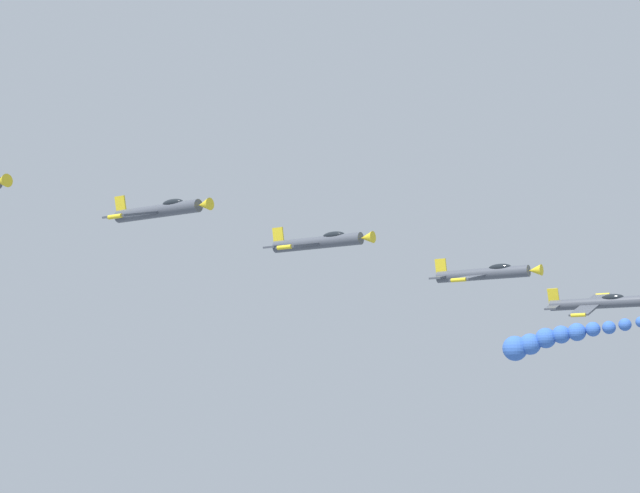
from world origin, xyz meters
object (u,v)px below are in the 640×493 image
(airplane_left_outer, at_px, (319,242))
(airplane_right_outer, at_px, (159,211))
(airplane_left_inner, at_px, (597,303))
(airplane_right_inner, at_px, (484,274))

(airplane_left_outer, relative_size, airplane_right_outer, 1.00)
(airplane_right_outer, bearing_deg, airplane_left_inner, 142.79)
(airplane_right_inner, distance_m, airplane_right_outer, 30.45)
(airplane_right_inner, relative_size, airplane_left_outer, 1.00)
(airplane_right_inner, distance_m, airplane_left_outer, 16.11)
(airplane_left_inner, height_order, airplane_right_outer, airplane_right_outer)
(airplane_left_inner, relative_size, airplane_right_outer, 1.00)
(airplane_left_inner, distance_m, airplane_left_outer, 29.87)
(airplane_right_inner, bearing_deg, airplane_left_outer, -41.99)
(airplane_right_inner, relative_size, airplane_right_outer, 1.00)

